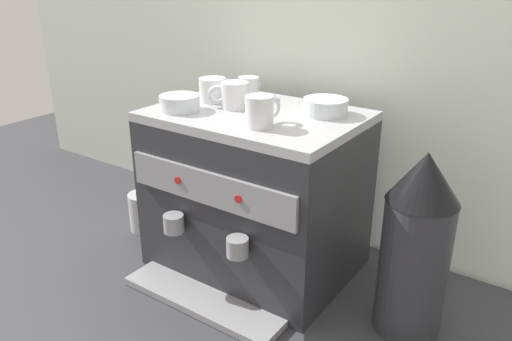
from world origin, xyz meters
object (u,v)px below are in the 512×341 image
Objects in this scene: ceramic_cup_2 at (214,89)px; ceramic_bowl_0 at (325,107)px; ceramic_cup_0 at (249,87)px; coffee_grinder at (416,245)px; milk_pitcher at (145,211)px; ceramic_bowl_1 at (180,103)px; ceramic_cup_3 at (234,95)px; ceramic_cup_1 at (261,111)px; espresso_machine at (255,193)px.

ceramic_cup_2 is 0.34m from ceramic_bowl_0.
coffee_grinder is (0.60, -0.15, -0.27)m from ceramic_cup_0.
ceramic_bowl_1 is at bearing -13.86° from milk_pitcher.
ceramic_cup_3 is 0.96× the size of ceramic_bowl_1.
ceramic_cup_2 is 1.05× the size of ceramic_bowl_1.
ceramic_cup_2 reaches higher than ceramic_cup_0.
ceramic_bowl_0 is at bearing 66.60° from ceramic_cup_1.
ceramic_cup_1 is at bearing -26.86° from ceramic_cup_2.
ceramic_cup_1 is (0.09, -0.10, 0.28)m from espresso_machine.
ceramic_cup_1 reaches higher than ceramic_bowl_1.
ceramic_cup_2 is 0.97× the size of ceramic_bowl_0.
ceramic_cup_0 is 0.13m from ceramic_cup_3.
ceramic_cup_0 is 0.21× the size of coffee_grinder.
coffee_grinder is at bearing 1.04° from milk_pitcher.
ceramic_cup_3 is at bearing 147.28° from ceramic_cup_1.
milk_pitcher is at bearing -152.28° from ceramic_cup_0.
ceramic_cup_2 is (-0.26, 0.13, -0.01)m from ceramic_cup_1.
ceramic_cup_1 is 0.27m from ceramic_bowl_1.
ceramic_bowl_0 is 0.42m from coffee_grinder.
espresso_machine is at bearing -10.17° from ceramic_cup_2.
ceramic_cup_1 is at bearing 0.77° from ceramic_bowl_1.
ceramic_cup_1 is at bearing -169.10° from coffee_grinder.
ceramic_bowl_0 is 0.76m from milk_pitcher.
coffee_grinder is at bearing -4.70° from ceramic_cup_2.
espresso_machine is 4.87× the size of ceramic_cup_2.
ceramic_cup_0 is at bearing 60.50° from ceramic_cup_2.
ceramic_bowl_0 is at bearing 28.67° from ceramic_bowl_1.
espresso_machine is 4.32× the size of milk_pitcher.
ceramic_bowl_1 is (-0.07, -0.23, -0.01)m from ceramic_cup_0.
espresso_machine is at bearing -3.59° from ceramic_cup_3.
milk_pitcher is at bearing -172.96° from ceramic_cup_3.
ceramic_cup_2 is (-0.17, 0.03, 0.28)m from espresso_machine.
ceramic_bowl_1 is (-0.18, -0.10, 0.26)m from espresso_machine.
ceramic_cup_3 is at bearing -15.25° from ceramic_cup_2.
ceramic_cup_2 is 0.71m from coffee_grinder.
ceramic_bowl_1 is at bearing -173.15° from coffee_grinder.
espresso_machine is 0.32m from ceramic_bowl_0.
ceramic_bowl_1 is 0.72m from coffee_grinder.
ceramic_cup_0 reaches higher than milk_pitcher.
espresso_machine is 0.48m from coffee_grinder.
espresso_machine is 0.29m from ceramic_cup_3.
ceramic_cup_1 is 0.20m from ceramic_bowl_0.
ceramic_cup_2 is at bearing 85.00° from ceramic_bowl_1.
ceramic_cup_0 is 0.74× the size of milk_pitcher.
ceramic_cup_3 is 0.23× the size of coffee_grinder.
espresso_machine is 5.10× the size of ceramic_bowl_1.
ceramic_cup_0 reaches higher than coffee_grinder.
coffee_grinder is (0.48, -0.02, 0.00)m from espresso_machine.
coffee_grinder is at bearing -2.75° from espresso_machine.
ceramic_bowl_1 is at bearing -150.43° from espresso_machine.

